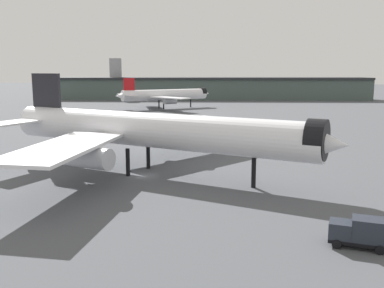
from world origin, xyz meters
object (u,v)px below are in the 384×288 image
at_px(airliner_far_taxiway, 165,95).
at_px(traffic_cone_wingtip, 196,137).
at_px(service_truck_front, 360,232).
at_px(airliner_near_gate, 149,131).

distance_m(airliner_far_taxiway, traffic_cone_wingtip, 84.19).
distance_m(airliner_far_taxiway, service_truck_front, 151.95).
relative_size(airliner_near_gate, traffic_cone_wingtip, 105.76).
relative_size(service_truck_front, traffic_cone_wingtip, 10.37).
bearing_deg(airliner_far_taxiway, airliner_near_gate, -116.55).
bearing_deg(airliner_far_taxiway, service_truck_front, -108.25).
xyz_separation_m(airliner_near_gate, airliner_far_taxiway, (-21.59, 117.57, -1.24)).
height_order(airliner_far_taxiway, service_truck_front, airliner_far_taxiway).
bearing_deg(traffic_cone_wingtip, airliner_far_taxiway, 106.82).
xyz_separation_m(airliner_near_gate, traffic_cone_wingtip, (2.71, 37.16, -6.90)).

